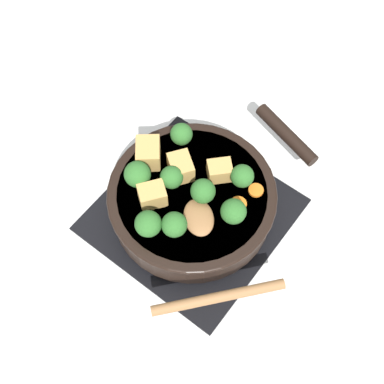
# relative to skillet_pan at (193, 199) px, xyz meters

# --- Properties ---
(ground_plane) EXTENTS (2.40, 2.40, 0.00)m
(ground_plane) POSITION_rel_skillet_pan_xyz_m (-0.00, 0.00, -0.06)
(ground_plane) COLOR silver
(front_burner_grate) EXTENTS (0.31, 0.31, 0.03)m
(front_burner_grate) POSITION_rel_skillet_pan_xyz_m (-0.00, 0.00, -0.05)
(front_burner_grate) COLOR black
(front_burner_grate) RESTS_ON ground_plane
(skillet_pan) EXTENTS (0.38, 0.29, 0.06)m
(skillet_pan) POSITION_rel_skillet_pan_xyz_m (0.00, 0.00, 0.00)
(skillet_pan) COLOR black
(skillet_pan) RESTS_ON front_burner_grate
(wooden_spoon) EXTENTS (0.21, 0.22, 0.02)m
(wooden_spoon) POSITION_rel_skillet_pan_xyz_m (-0.08, -0.09, 0.03)
(wooden_spoon) COLOR olive
(wooden_spoon) RESTS_ON skillet_pan
(tofu_cube_center_large) EXTENTS (0.06, 0.05, 0.03)m
(tofu_cube_center_large) POSITION_rel_skillet_pan_xyz_m (-0.05, 0.04, 0.04)
(tofu_cube_center_large) COLOR tan
(tofu_cube_center_large) RESTS_ON skillet_pan
(tofu_cube_near_handle) EXTENTS (0.06, 0.06, 0.04)m
(tofu_cube_near_handle) POSITION_rel_skillet_pan_xyz_m (0.02, 0.04, 0.04)
(tofu_cube_near_handle) COLOR tan
(tofu_cube_near_handle) RESTS_ON skillet_pan
(tofu_cube_east_chunk) EXTENTS (0.06, 0.06, 0.04)m
(tofu_cube_east_chunk) POSITION_rel_skillet_pan_xyz_m (0.00, 0.10, 0.05)
(tofu_cube_east_chunk) COLOR tan
(tofu_cube_east_chunk) RESTS_ON skillet_pan
(tofu_cube_west_chunk) EXTENTS (0.05, 0.05, 0.03)m
(tofu_cube_west_chunk) POSITION_rel_skillet_pan_xyz_m (0.05, -0.02, 0.04)
(tofu_cube_west_chunk) COLOR tan
(tofu_cube_west_chunk) RESTS_ON skillet_pan
(broccoli_floret_near_spoon) EXTENTS (0.04, 0.04, 0.05)m
(broccoli_floret_near_spoon) POSITION_rel_skillet_pan_xyz_m (-0.10, 0.01, 0.05)
(broccoli_floret_near_spoon) COLOR #709956
(broccoli_floret_near_spoon) RESTS_ON skillet_pan
(broccoli_floret_center_top) EXTENTS (0.04, 0.04, 0.05)m
(broccoli_floret_center_top) POSITION_rel_skillet_pan_xyz_m (0.07, 0.07, 0.05)
(broccoli_floret_center_top) COLOR #709956
(broccoli_floret_center_top) RESTS_ON skillet_pan
(broccoli_floret_east_rim) EXTENTS (0.04, 0.04, 0.05)m
(broccoli_floret_east_rim) POSITION_rel_skillet_pan_xyz_m (0.00, -0.02, 0.05)
(broccoli_floret_east_rim) COLOR #709956
(broccoli_floret_east_rim) RESTS_ON skillet_pan
(broccoli_floret_west_rim) EXTENTS (0.04, 0.04, 0.05)m
(broccoli_floret_west_rim) POSITION_rel_skillet_pan_xyz_m (0.06, -0.06, 0.05)
(broccoli_floret_west_rim) COLOR #709956
(broccoli_floret_west_rim) RESTS_ON skillet_pan
(broccoli_floret_north_edge) EXTENTS (0.04, 0.04, 0.05)m
(broccoli_floret_north_edge) POSITION_rel_skillet_pan_xyz_m (0.00, -0.08, 0.05)
(broccoli_floret_north_edge) COLOR #709956
(broccoli_floret_north_edge) RESTS_ON skillet_pan
(broccoli_floret_south_cluster) EXTENTS (0.04, 0.04, 0.05)m
(broccoli_floret_south_cluster) POSITION_rel_skillet_pan_xyz_m (-0.01, 0.03, 0.05)
(broccoli_floret_south_cluster) COLOR #709956
(broccoli_floret_south_cluster) RESTS_ON skillet_pan
(broccoli_floret_mid_floret) EXTENTS (0.04, 0.04, 0.05)m
(broccoli_floret_mid_floret) POSITION_rel_skillet_pan_xyz_m (-0.04, 0.08, 0.05)
(broccoli_floret_mid_floret) COLOR #709956
(broccoli_floret_mid_floret) RESTS_ON skillet_pan
(broccoli_floret_small_inner) EXTENTS (0.04, 0.04, 0.05)m
(broccoli_floret_small_inner) POSITION_rel_skillet_pan_xyz_m (-0.08, -0.02, 0.05)
(broccoli_floret_small_inner) COLOR #709956
(broccoli_floret_small_inner) RESTS_ON skillet_pan
(carrot_slice_orange_thin) EXTENTS (0.03, 0.03, 0.01)m
(carrot_slice_orange_thin) POSITION_rel_skillet_pan_xyz_m (0.03, -0.07, 0.03)
(carrot_slice_orange_thin) COLOR orange
(carrot_slice_orange_thin) RESTS_ON skillet_pan
(carrot_slice_near_center) EXTENTS (0.03, 0.03, 0.01)m
(carrot_slice_near_center) POSITION_rel_skillet_pan_xyz_m (0.06, -0.08, 0.03)
(carrot_slice_near_center) COLOR orange
(carrot_slice_near_center) RESTS_ON skillet_pan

